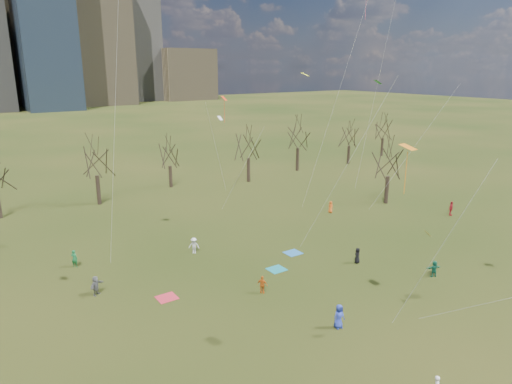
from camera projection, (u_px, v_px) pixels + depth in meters
ground at (344, 314)px, 34.90m from camera, size 500.00×500.00×0.00m
bare_tree_row at (152, 158)px, 62.84m from camera, size 113.04×29.80×9.50m
blanket_teal at (277, 269)px, 42.62m from camera, size 1.60×1.50×0.03m
blanket_navy at (293, 253)px, 46.38m from camera, size 1.60×1.50×0.03m
blanket_crimson at (167, 298)px, 37.38m from camera, size 1.60×1.50×0.03m
person_0 at (339, 316)px, 32.87m from camera, size 0.96×0.68×1.83m
person_4 at (262, 285)px, 37.92m from camera, size 0.85×0.97×1.57m
person_5 at (434, 269)px, 40.98m from camera, size 1.50×0.90×1.54m
person_6 at (357, 256)px, 43.84m from camera, size 0.87×0.71×1.54m
person_9 at (194, 245)px, 46.14m from camera, size 1.23×1.15×1.67m
person_10 at (451, 208)px, 57.90m from camera, size 1.15×0.69×1.83m
person_11 at (96, 286)px, 37.67m from camera, size 1.54×1.33×1.68m
person_12 at (331, 207)px, 59.01m from camera, size 0.55×0.79×1.55m
person_13 at (74, 258)px, 42.97m from camera, size 0.72×0.74×1.70m
kites_airborne at (299, 131)px, 43.67m from camera, size 55.51×46.56×30.61m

